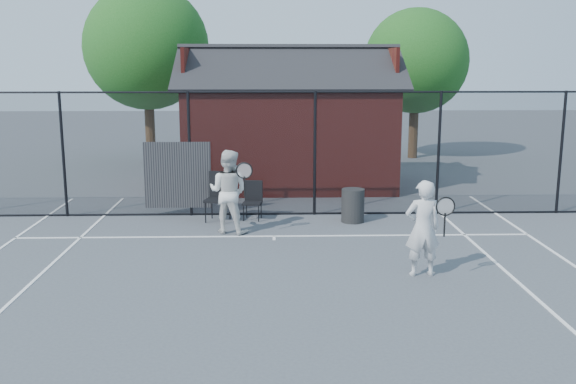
{
  "coord_description": "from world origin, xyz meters",
  "views": [
    {
      "loc": [
        -0.07,
        -10.26,
        3.64
      ],
      "look_at": [
        0.28,
        2.35,
        1.1
      ],
      "focal_mm": 40.0,
      "sensor_mm": 36.0,
      "label": 1
    }
  ],
  "objects_px": {
    "chair_left": "(218,198)",
    "chair_right": "(252,201)",
    "clubhouse": "(289,132)",
    "waste_bin": "(353,205)",
    "player_front": "(423,228)",
    "player_back": "(228,191)"
  },
  "relations": [
    {
      "from": "clubhouse",
      "to": "chair_right",
      "type": "relative_size",
      "value": 7.3
    },
    {
      "from": "player_back",
      "to": "chair_left",
      "type": "distance_m",
      "value": 1.12
    },
    {
      "from": "player_front",
      "to": "waste_bin",
      "type": "distance_m",
      "value": 3.96
    },
    {
      "from": "player_front",
      "to": "chair_right",
      "type": "distance_m",
      "value": 5.17
    },
    {
      "from": "chair_left",
      "to": "chair_right",
      "type": "distance_m",
      "value": 0.82
    },
    {
      "from": "player_front",
      "to": "chair_left",
      "type": "xyz_separation_m",
      "value": [
        -3.86,
        4.02,
        -0.29
      ]
    },
    {
      "from": "player_front",
      "to": "chair_left",
      "type": "distance_m",
      "value": 5.58
    },
    {
      "from": "waste_bin",
      "to": "chair_right",
      "type": "bearing_deg",
      "value": 173.23
    },
    {
      "from": "player_front",
      "to": "waste_bin",
      "type": "height_order",
      "value": "player_front"
    },
    {
      "from": "chair_right",
      "to": "player_front",
      "type": "bearing_deg",
      "value": -44.36
    },
    {
      "from": "clubhouse",
      "to": "waste_bin",
      "type": "bearing_deg",
      "value": -74.22
    },
    {
      "from": "player_back",
      "to": "chair_right",
      "type": "bearing_deg",
      "value": 67.15
    },
    {
      "from": "player_front",
      "to": "clubhouse",
      "type": "bearing_deg",
      "value": 103.39
    },
    {
      "from": "player_back",
      "to": "waste_bin",
      "type": "xyz_separation_m",
      "value": [
        2.83,
        0.87,
        -0.52
      ]
    },
    {
      "from": "chair_right",
      "to": "waste_bin",
      "type": "relative_size",
      "value": 1.14
    },
    {
      "from": "player_back",
      "to": "waste_bin",
      "type": "bearing_deg",
      "value": 17.03
    },
    {
      "from": "chair_left",
      "to": "chair_right",
      "type": "bearing_deg",
      "value": 23.16
    },
    {
      "from": "clubhouse",
      "to": "chair_right",
      "type": "distance_m",
      "value": 4.73
    },
    {
      "from": "chair_right",
      "to": "chair_left",
      "type": "bearing_deg",
      "value": -161.66
    },
    {
      "from": "chair_left",
      "to": "chair_right",
      "type": "relative_size",
      "value": 1.26
    },
    {
      "from": "player_front",
      "to": "player_back",
      "type": "xyz_separation_m",
      "value": [
        -3.53,
        3.0,
        0.06
      ]
    },
    {
      "from": "clubhouse",
      "to": "player_front",
      "type": "bearing_deg",
      "value": -76.61
    }
  ]
}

